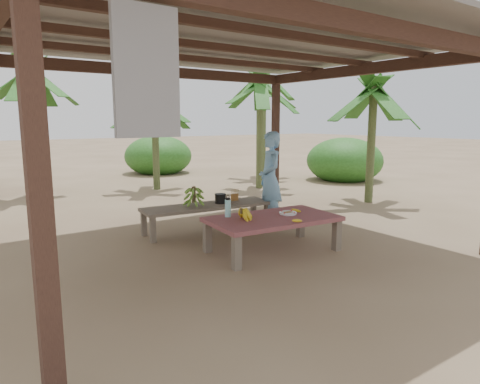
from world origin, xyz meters
TOP-DOWN VIEW (x-y plane):
  - ground at (0.00, 0.00)m, footprint 80.00×80.00m
  - pavilion at (-0.01, -0.01)m, footprint 6.60×5.60m
  - work_table at (0.48, -0.47)m, footprint 1.88×1.15m
  - bench at (0.31, 1.03)m, footprint 2.25×0.81m
  - ripe_banana_bunch at (0.02, -0.36)m, footprint 0.35×0.32m
  - plate at (0.76, -0.47)m, footprint 0.25×0.25m
  - loose_banana_front at (0.54, -0.91)m, footprint 0.17×0.08m
  - loose_banana_side at (0.97, -0.42)m, footprint 0.09×0.16m
  - water_flask at (-0.03, -0.10)m, footprint 0.08×0.08m
  - green_banana_stalk at (0.06, 1.05)m, footprint 0.33×0.33m
  - cooking_pot at (0.55, 1.02)m, footprint 0.18×0.18m
  - skewer_rack at (0.79, 0.93)m, footprint 0.19×0.10m
  - woman at (1.41, 0.75)m, footprint 0.59×0.71m
  - banana_plant_ne at (3.85, 4.24)m, footprint 1.80×1.80m
  - banana_plant_n at (1.43, 5.62)m, footprint 1.80×1.80m
  - banana_plant_nw at (-1.37, 6.34)m, footprint 1.80×1.80m
  - banana_plant_e at (4.63, 1.17)m, footprint 1.80×1.80m
  - banana_plant_far at (5.39, 6.06)m, footprint 1.80×1.80m

SIDE VIEW (x-z plane):
  - ground at x=0.00m, z-range 0.00..0.00m
  - bench at x=0.31m, z-range 0.17..0.62m
  - work_table at x=0.48m, z-range 0.18..0.68m
  - plate at x=0.76m, z-range 0.50..0.54m
  - loose_banana_front at x=0.54m, z-range 0.50..0.54m
  - loose_banana_side at x=0.97m, z-range 0.50..0.54m
  - cooking_pot at x=0.55m, z-range 0.45..0.61m
  - skewer_rack at x=0.79m, z-range 0.45..0.69m
  - ripe_banana_bunch at x=0.02m, z-range 0.50..0.67m
  - green_banana_stalk at x=0.06m, z-range 0.45..0.79m
  - water_flask at x=-0.03m, z-range 0.47..0.79m
  - woman at x=1.41m, z-range 0.00..1.65m
  - banana_plant_n at x=1.43m, z-range 0.85..3.49m
  - banana_plant_e at x=4.63m, z-range 0.91..3.68m
  - banana_plant_ne at x=3.85m, z-range 1.04..4.10m
  - banana_plant_nw at x=-1.37m, z-range 1.13..4.38m
  - pavilion at x=-0.01m, z-range 1.30..4.25m
  - banana_plant_far at x=5.39m, z-range 1.27..4.81m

